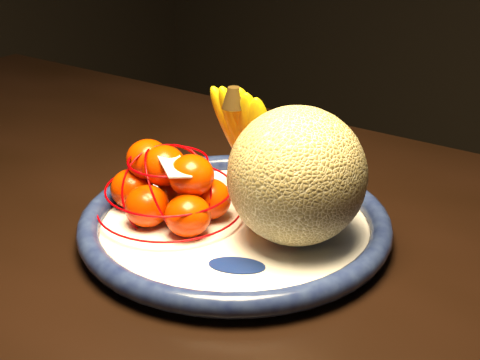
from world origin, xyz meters
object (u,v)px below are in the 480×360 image
Objects in this scene: dining_table at (113,269)px; mandarin_bag at (169,188)px; fruit_bowl at (235,224)px; cantaloupe at (297,176)px; banana_bunch at (251,137)px.

mandarin_bag reaches higher than dining_table.
fruit_bowl is (0.17, 0.06, 0.10)m from dining_table.
cantaloupe reaches higher than fruit_bowl.
banana_bunch reaches higher than dining_table.
dining_table is 7.66× the size of mandarin_bag.
cantaloupe is 0.12m from banana_bunch.
dining_table is at bearing -162.02° from cantaloupe.
cantaloupe is at bearing 18.18° from mandarin_bag.
cantaloupe is at bearing -22.88° from banana_bunch.
cantaloupe is 0.93× the size of banana_bunch.
banana_bunch is (0.13, 0.13, 0.19)m from dining_table.
cantaloupe is (0.08, 0.02, 0.08)m from fruit_bowl.
cantaloupe is 0.73× the size of mandarin_bag.
fruit_bowl is 2.22× the size of banana_bunch.
mandarin_bag is (-0.08, -0.03, 0.04)m from fruit_bowl.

